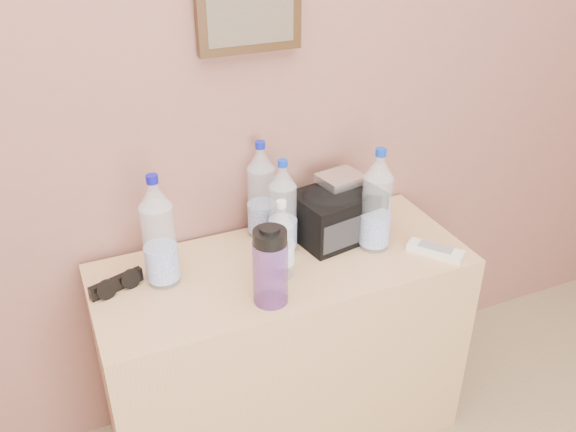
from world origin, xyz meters
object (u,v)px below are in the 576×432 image
(pet_large_c, at_px, (283,212))
(pet_large_d, at_px, (377,205))
(sunglasses, at_px, (116,284))
(pet_large_b, at_px, (261,195))
(pet_small, at_px, (282,243))
(ac_remote, at_px, (435,251))
(nalgene_bottle, at_px, (270,266))
(dresser, at_px, (284,352))
(toiletry_bag, at_px, (337,212))
(pet_large_a, at_px, (159,237))
(foil_packet, at_px, (341,179))

(pet_large_c, distance_m, pet_large_d, 0.28)
(pet_large_c, xyz_separation_m, sunglasses, (-0.51, -0.01, -0.11))
(pet_large_b, distance_m, pet_small, 0.24)
(pet_large_d, relative_size, ac_remote, 1.95)
(pet_large_d, relative_size, nalgene_bottle, 1.42)
(dresser, xyz_separation_m, pet_small, (-0.03, -0.05, 0.46))
(sunglasses, height_order, toiletry_bag, toiletry_bag)
(pet_large_a, bearing_deg, dresser, -8.37)
(pet_large_c, bearing_deg, pet_large_b, 101.93)
(pet_large_b, relative_size, nalgene_bottle, 1.38)
(pet_large_a, bearing_deg, pet_large_b, 20.54)
(pet_large_a, xyz_separation_m, foil_packet, (0.58, 0.04, 0.04))
(dresser, bearing_deg, ac_remote, -17.57)
(pet_large_a, bearing_deg, pet_large_d, -6.94)
(pet_large_b, bearing_deg, dresser, -91.54)
(nalgene_bottle, distance_m, toiletry_bag, 0.39)
(dresser, distance_m, pet_small, 0.46)
(nalgene_bottle, bearing_deg, pet_large_d, 17.69)
(toiletry_bag, bearing_deg, pet_large_b, 143.14)
(nalgene_bottle, height_order, ac_remote, nalgene_bottle)
(pet_large_b, height_order, ac_remote, pet_large_b)
(pet_large_d, bearing_deg, pet_large_a, 173.06)
(dresser, xyz_separation_m, pet_large_c, (0.03, 0.07, 0.48))
(pet_large_b, bearing_deg, pet_small, -97.73)
(pet_large_c, relative_size, pet_small, 1.25)
(nalgene_bottle, height_order, toiletry_bag, nalgene_bottle)
(pet_large_d, xyz_separation_m, foil_packet, (-0.06, 0.12, 0.04))
(sunglasses, bearing_deg, pet_small, -33.02)
(pet_large_a, distance_m, pet_large_c, 0.38)
(dresser, distance_m, toiletry_bag, 0.49)
(pet_small, bearing_deg, pet_large_a, 161.92)
(pet_large_d, xyz_separation_m, ac_remote, (0.15, -0.11, -0.13))
(pet_large_d, distance_m, nalgene_bottle, 0.42)
(pet_large_a, distance_m, ac_remote, 0.82)
(nalgene_bottle, bearing_deg, toiletry_bag, 35.70)
(dresser, xyz_separation_m, pet_large_b, (0.00, 0.18, 0.49))
(pet_large_a, distance_m, nalgene_bottle, 0.32)
(foil_packet, bearing_deg, pet_large_d, -64.32)
(pet_small, xyz_separation_m, sunglasses, (-0.45, 0.12, -0.09))
(pet_small, distance_m, ac_remote, 0.49)
(dresser, xyz_separation_m, foil_packet, (0.23, 0.10, 0.54))
(toiletry_bag, bearing_deg, sunglasses, 171.33)
(dresser, distance_m, pet_large_d, 0.58)
(ac_remote, bearing_deg, pet_large_c, -154.03)
(pet_large_b, bearing_deg, sunglasses, -166.02)
(pet_large_d, relative_size, sunglasses, 2.09)
(foil_packet, bearing_deg, ac_remote, -48.55)
(pet_large_d, height_order, foil_packet, pet_large_d)
(pet_large_a, height_order, ac_remote, pet_large_a)
(pet_large_b, relative_size, ac_remote, 1.88)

